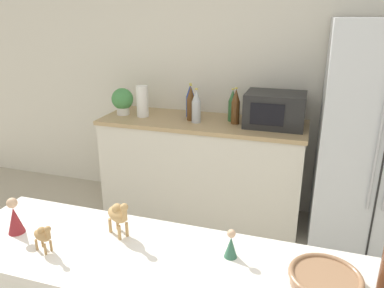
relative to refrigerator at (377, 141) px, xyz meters
name	(u,v)px	position (x,y,z in m)	size (l,w,h in m)	color
wall_back	(270,76)	(-0.87, 0.39, 0.39)	(8.00, 0.06, 2.55)	silver
back_counter	(202,168)	(-1.40, 0.06, -0.43)	(1.80, 0.63, 0.91)	silver
refrigerator	(377,141)	(0.00, 0.00, 0.00)	(0.84, 0.71, 1.77)	silver
potted_plant	(123,100)	(-2.15, 0.03, 0.16)	(0.20, 0.20, 0.25)	silver
paper_towel_roll	(142,101)	(-1.95, 0.03, 0.16)	(0.11, 0.11, 0.28)	white
microwave	(275,110)	(-0.78, 0.08, 0.16)	(0.48, 0.37, 0.28)	black
back_bottle_0	(191,104)	(-1.50, 0.04, 0.17)	(0.07, 0.07, 0.31)	brown
back_bottle_1	(236,107)	(-1.10, 0.05, 0.17)	(0.07, 0.07, 0.31)	brown
back_bottle_2	(190,101)	(-1.53, 0.15, 0.17)	(0.08, 0.08, 0.30)	navy
back_bottle_3	(196,106)	(-1.43, -0.01, 0.16)	(0.08, 0.08, 0.29)	#B2B7BC
back_bottle_4	(232,106)	(-1.15, 0.12, 0.16)	(0.07, 0.07, 0.28)	#2D6033
fruit_bowl	(325,279)	(-0.41, -1.85, 0.06)	(0.25, 0.25, 0.05)	#8C6647
camel_figurine	(118,214)	(-1.23, -1.78, 0.13)	(0.13, 0.11, 0.17)	tan
camel_figurine_second	(43,235)	(-1.45, -1.97, 0.11)	(0.10, 0.07, 0.12)	#A87F4C
wise_man_figurine_crimson	(15,218)	(-1.65, -1.90, 0.10)	(0.07, 0.07, 0.16)	maroon
wise_man_figurine_purple	(231,245)	(-0.75, -1.79, 0.09)	(0.05, 0.05, 0.12)	#33664C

